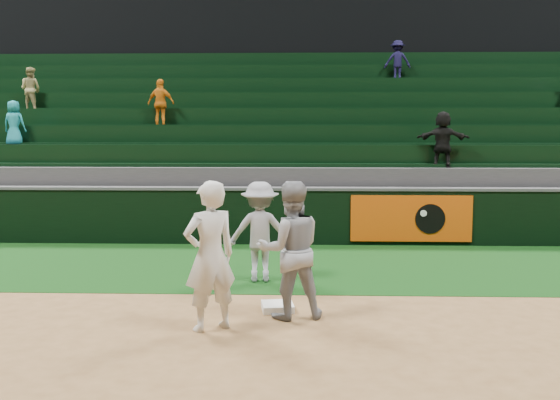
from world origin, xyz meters
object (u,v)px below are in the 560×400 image
object	(u,v)px
baserunner	(290,250)
base_coach	(260,232)
first_base	(278,307)
first_baseman	(210,256)

from	to	relation	value
baserunner	base_coach	distance (m)	2.04
first_base	base_coach	distance (m)	1.85
first_base	first_baseman	world-z (taller)	first_baseman
baserunner	first_base	bearing A→B (deg)	-72.36
first_baseman	first_base	bearing A→B (deg)	-164.96
first_base	baserunner	distance (m)	0.95
first_baseman	baserunner	xyz separation A→B (m)	(0.99, 0.56, -0.03)
first_baseman	base_coach	bearing A→B (deg)	-132.55
first_base	baserunner	bearing A→B (deg)	-60.24
first_base	first_baseman	distance (m)	1.49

